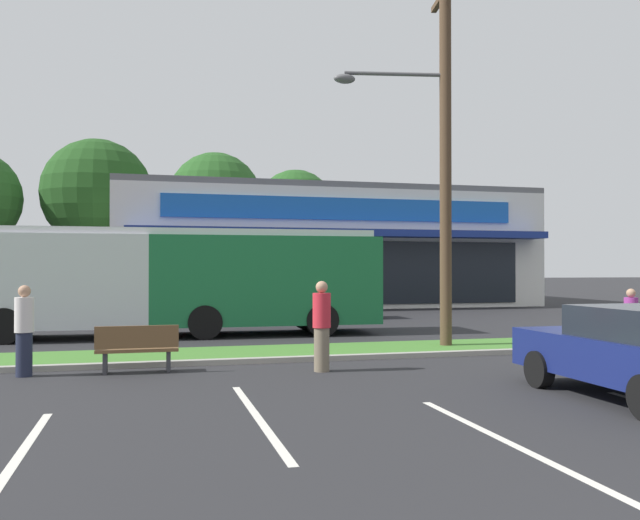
# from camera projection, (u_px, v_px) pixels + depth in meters

# --- Properties ---
(grass_median) EXTENTS (56.00, 2.20, 0.12)m
(grass_median) POSITION_uv_depth(u_px,v_px,m) (331.00, 351.00, 16.19)
(grass_median) COLOR #427A2D
(grass_median) RESTS_ON ground_plane
(curb_lip) EXTENTS (56.00, 0.24, 0.12)m
(curb_lip) POSITION_uv_depth(u_px,v_px,m) (345.00, 357.00, 15.01)
(curb_lip) COLOR #99968C
(curb_lip) RESTS_ON ground_plane
(parking_stripe_0) EXTENTS (0.12, 4.80, 0.01)m
(parking_stripe_0) POSITION_uv_depth(u_px,v_px,m) (15.00, 461.00, 7.16)
(parking_stripe_0) COLOR silver
(parking_stripe_0) RESTS_ON ground_plane
(parking_stripe_1) EXTENTS (0.12, 4.80, 0.01)m
(parking_stripe_1) POSITION_uv_depth(u_px,v_px,m) (258.00, 417.00, 9.27)
(parking_stripe_1) COLOR silver
(parking_stripe_1) RESTS_ON ground_plane
(parking_stripe_2) EXTENTS (0.12, 4.80, 0.01)m
(parking_stripe_2) POSITION_uv_depth(u_px,v_px,m) (507.00, 442.00, 7.97)
(parking_stripe_2) COLOR silver
(parking_stripe_2) RESTS_ON ground_plane
(storefront_building) EXTENTS (22.49, 14.28, 6.42)m
(storefront_building) POSITION_uv_depth(u_px,v_px,m) (315.00, 249.00, 39.28)
(storefront_building) COLOR silver
(storefront_building) RESTS_ON ground_plane
(tree_mid_left) EXTENTS (7.28, 7.28, 10.67)m
(tree_mid_left) POSITION_uv_depth(u_px,v_px,m) (97.00, 194.00, 44.28)
(tree_mid_left) COLOR #473323
(tree_mid_left) RESTS_ON ground_plane
(tree_mid) EXTENTS (6.11, 6.11, 9.73)m
(tree_mid) POSITION_uv_depth(u_px,v_px,m) (215.00, 199.00, 44.03)
(tree_mid) COLOR #473323
(tree_mid) RESTS_ON ground_plane
(tree_mid_right) EXTENTS (5.86, 5.86, 9.33)m
(tree_mid_right) POSITION_uv_depth(u_px,v_px,m) (296.00, 210.00, 49.08)
(tree_mid_right) COLOR #473323
(tree_mid_right) RESTS_ON ground_plane
(utility_pole) EXTENTS (3.12, 2.39, 9.76)m
(utility_pole) POSITION_uv_depth(u_px,v_px,m) (440.00, 145.00, 16.95)
(utility_pole) COLOR #4C3826
(utility_pole) RESTS_ON ground_plane
(city_bus) EXTENTS (12.84, 2.92, 3.25)m
(city_bus) POSITION_uv_depth(u_px,v_px,m) (171.00, 278.00, 20.24)
(city_bus) COLOR #196638
(city_bus) RESTS_ON ground_plane
(bus_stop_bench) EXTENTS (1.60, 0.45, 0.95)m
(bus_stop_bench) POSITION_uv_depth(u_px,v_px,m) (137.00, 348.00, 13.16)
(bus_stop_bench) COLOR brown
(bus_stop_bench) RESTS_ON ground_plane
(car_0) EXTENTS (1.96, 4.23, 1.48)m
(car_0) POSITION_uv_depth(u_px,v_px,m) (636.00, 352.00, 10.48)
(car_0) COLOR navy
(car_0) RESTS_ON ground_plane
(car_1) EXTENTS (4.59, 2.00, 1.54)m
(car_1) POSITION_uv_depth(u_px,v_px,m) (176.00, 302.00, 25.59)
(car_1) COLOR maroon
(car_1) RESTS_ON ground_plane
(car_2) EXTENTS (4.22, 1.88, 1.59)m
(car_2) POSITION_uv_depth(u_px,v_px,m) (328.00, 299.00, 27.11)
(car_2) COLOR navy
(car_2) RESTS_ON ground_plane
(pedestrian_near_bench) EXTENTS (0.35, 0.35, 1.76)m
(pedestrian_near_bench) POSITION_uv_depth(u_px,v_px,m) (24.00, 331.00, 12.76)
(pedestrian_near_bench) COLOR #1E2338
(pedestrian_near_bench) RESTS_ON ground_plane
(pedestrian_by_pole) EXTENTS (0.32, 0.32, 1.59)m
(pedestrian_by_pole) POSITION_uv_depth(u_px,v_px,m) (631.00, 322.00, 15.85)
(pedestrian_by_pole) COLOR #726651
(pedestrian_by_pole) RESTS_ON ground_plane
(pedestrian_mid) EXTENTS (0.37, 0.37, 1.82)m
(pedestrian_mid) POSITION_uv_depth(u_px,v_px,m) (322.00, 326.00, 13.38)
(pedestrian_mid) COLOR #726651
(pedestrian_mid) RESTS_ON ground_plane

